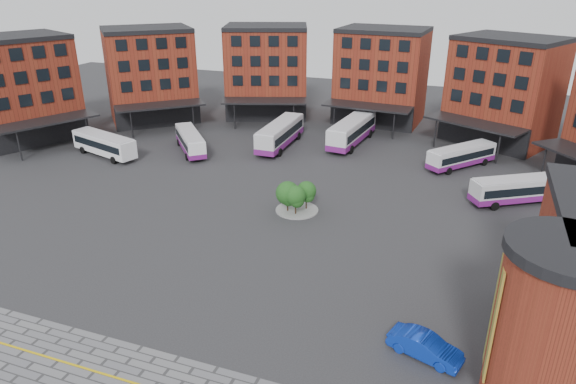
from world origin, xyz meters
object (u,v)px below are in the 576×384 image
(bus_c, at_px, (280,134))
(blue_car, at_px, (425,346))
(bus_f, at_px, (518,190))
(bus_a, at_px, (104,143))
(bus_d, at_px, (352,131))
(tree_island, at_px, (295,195))
(bus_b, at_px, (190,141))
(bus_e, at_px, (461,156))

(bus_c, relative_size, blue_car, 2.56)
(bus_c, height_order, bus_f, bus_c)
(bus_a, relative_size, bus_f, 1.09)
(bus_d, bearing_deg, tree_island, -83.81)
(bus_b, bearing_deg, bus_a, 168.57)
(bus_a, xyz_separation_m, bus_b, (9.73, 5.45, -0.24))
(bus_b, bearing_deg, bus_d, -11.88)
(tree_island, bearing_deg, bus_f, 25.49)
(bus_e, distance_m, bus_f, 11.04)
(bus_c, bearing_deg, bus_b, -149.76)
(bus_e, height_order, blue_car, bus_e)
(bus_b, bearing_deg, bus_e, -30.37)
(bus_a, bearing_deg, bus_e, -58.53)
(bus_e, bearing_deg, bus_a, -125.26)
(bus_a, distance_m, bus_c, 23.46)
(bus_b, distance_m, bus_f, 40.92)
(bus_a, bearing_deg, tree_island, -87.79)
(bus_f, bearing_deg, tree_island, -96.30)
(blue_car, bearing_deg, bus_a, 78.41)
(bus_c, height_order, bus_d, bus_d)
(bus_a, height_order, bus_d, bus_d)
(tree_island, relative_size, bus_f, 0.45)
(tree_island, relative_size, bus_a, 0.41)
(tree_island, xyz_separation_m, bus_c, (-8.95, 19.22, -0.02))
(bus_b, distance_m, bus_c, 12.32)
(tree_island, bearing_deg, bus_d, 89.75)
(tree_island, height_order, bus_f, tree_island)
(bus_a, height_order, bus_f, bus_a)
(bus_b, xyz_separation_m, bus_d, (19.67, 10.82, 0.39))
(bus_a, xyz_separation_m, bus_e, (44.40, 11.76, -0.27))
(bus_b, xyz_separation_m, blue_car, (34.35, -30.19, -0.74))
(bus_d, bearing_deg, bus_b, -144.75)
(tree_island, relative_size, bus_d, 0.34)
(bus_e, bearing_deg, bus_f, -16.24)
(bus_b, bearing_deg, bus_f, -44.68)
(bus_b, height_order, bus_d, bus_d)
(bus_a, bearing_deg, bus_c, -43.50)
(bus_a, relative_size, bus_e, 1.20)
(bus_e, bearing_deg, tree_island, -88.15)
(tree_island, height_order, blue_car, tree_island)
(tree_island, height_order, bus_e, tree_island)
(bus_f, bearing_deg, blue_car, -45.11)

